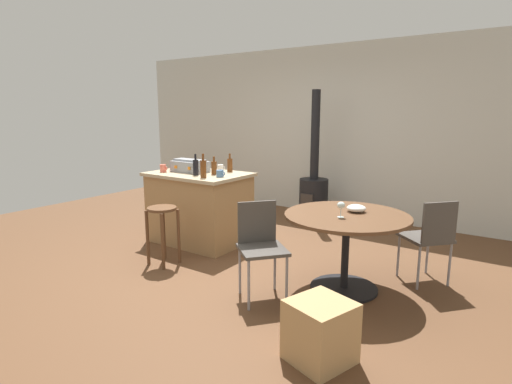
{
  "coord_description": "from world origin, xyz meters",
  "views": [
    {
      "loc": [
        2.79,
        -3.47,
        1.68
      ],
      "look_at": [
        0.25,
        0.19,
        0.79
      ],
      "focal_mm": 28.7,
      "sensor_mm": 36.0,
      "label": 1
    }
  ],
  "objects_px": {
    "wooden_stool": "(163,223)",
    "toolbox": "(190,166)",
    "cup_0": "(221,168)",
    "cup_3": "(163,168)",
    "cardboard_box": "(320,332)",
    "bottle_1": "(214,168)",
    "kitchen_island": "(199,207)",
    "folding_chair_far": "(430,235)",
    "cup_1": "(185,165)",
    "bottle_3": "(196,167)",
    "cup_2": "(220,174)",
    "wine_glass": "(341,206)",
    "wood_stove": "(314,190)",
    "bottle_0": "(203,169)",
    "dining_table": "(346,232)",
    "serving_bowl": "(356,208)",
    "bottle_2": "(230,165)",
    "folding_chair_near": "(260,242)"
  },
  "relations": [
    {
      "from": "kitchen_island",
      "to": "cardboard_box",
      "type": "bearing_deg",
      "value": -31.27
    },
    {
      "from": "bottle_0",
      "to": "dining_table",
      "type": "bearing_deg",
      "value": -1.82
    },
    {
      "from": "bottle_2",
      "to": "cup_3",
      "type": "relative_size",
      "value": 2.05
    },
    {
      "from": "wooden_stool",
      "to": "folding_chair_far",
      "type": "height_order",
      "value": "folding_chair_far"
    },
    {
      "from": "wine_glass",
      "to": "bottle_3",
      "type": "bearing_deg",
      "value": 171.99
    },
    {
      "from": "toolbox",
      "to": "wood_stove",
      "type": "bearing_deg",
      "value": 63.23
    },
    {
      "from": "cup_2",
      "to": "wine_glass",
      "type": "bearing_deg",
      "value": -11.62
    },
    {
      "from": "toolbox",
      "to": "bottle_1",
      "type": "relative_size",
      "value": 2.09
    },
    {
      "from": "cup_3",
      "to": "cardboard_box",
      "type": "bearing_deg",
      "value": -23.98
    },
    {
      "from": "cardboard_box",
      "to": "cup_3",
      "type": "bearing_deg",
      "value": 156.02
    },
    {
      "from": "wooden_stool",
      "to": "toolbox",
      "type": "relative_size",
      "value": 1.38
    },
    {
      "from": "cardboard_box",
      "to": "serving_bowl",
      "type": "bearing_deg",
      "value": 102.05
    },
    {
      "from": "folding_chair_far",
      "to": "cup_2",
      "type": "xyz_separation_m",
      "value": [
        -2.31,
        -0.37,
        0.45
      ]
    },
    {
      "from": "cup_1",
      "to": "bottle_0",
      "type": "bearing_deg",
      "value": -31.81
    },
    {
      "from": "kitchen_island",
      "to": "cup_0",
      "type": "height_order",
      "value": "cup_0"
    },
    {
      "from": "bottle_1",
      "to": "wooden_stool",
      "type": "bearing_deg",
      "value": -92.76
    },
    {
      "from": "cup_0",
      "to": "bottle_1",
      "type": "bearing_deg",
      "value": -75.08
    },
    {
      "from": "folding_chair_near",
      "to": "toolbox",
      "type": "relative_size",
      "value": 1.86
    },
    {
      "from": "wooden_stool",
      "to": "wood_stove",
      "type": "relative_size",
      "value": 0.33
    },
    {
      "from": "bottle_0",
      "to": "kitchen_island",
      "type": "bearing_deg",
      "value": 140.64
    },
    {
      "from": "folding_chair_far",
      "to": "cup_1",
      "type": "relative_size",
      "value": 6.84
    },
    {
      "from": "wood_stove",
      "to": "dining_table",
      "type": "bearing_deg",
      "value": -56.35
    },
    {
      "from": "cup_1",
      "to": "serving_bowl",
      "type": "height_order",
      "value": "cup_1"
    },
    {
      "from": "dining_table",
      "to": "cardboard_box",
      "type": "bearing_deg",
      "value": -74.97
    },
    {
      "from": "cup_0",
      "to": "folding_chair_far",
      "type": "bearing_deg",
      "value": 1.69
    },
    {
      "from": "bottle_0",
      "to": "folding_chair_far",
      "type": "bearing_deg",
      "value": 12.25
    },
    {
      "from": "wooden_stool",
      "to": "bottle_1",
      "type": "bearing_deg",
      "value": 87.24
    },
    {
      "from": "cardboard_box",
      "to": "bottle_0",
      "type": "bearing_deg",
      "value": 150.09
    },
    {
      "from": "folding_chair_far",
      "to": "cup_0",
      "type": "height_order",
      "value": "cup_0"
    },
    {
      "from": "cup_2",
      "to": "wine_glass",
      "type": "xyz_separation_m",
      "value": [
        1.68,
        -0.35,
        -0.1
      ]
    },
    {
      "from": "kitchen_island",
      "to": "wood_stove",
      "type": "relative_size",
      "value": 0.62
    },
    {
      "from": "wooden_stool",
      "to": "cup_0",
      "type": "relative_size",
      "value": 5.69
    },
    {
      "from": "cup_3",
      "to": "dining_table",
      "type": "bearing_deg",
      "value": -2.35
    },
    {
      "from": "bottle_0",
      "to": "cup_2",
      "type": "height_order",
      "value": "bottle_0"
    },
    {
      "from": "folding_chair_far",
      "to": "toolbox",
      "type": "distance_m",
      "value": 2.95
    },
    {
      "from": "bottle_3",
      "to": "cup_2",
      "type": "xyz_separation_m",
      "value": [
        0.33,
        0.06,
        -0.06
      ]
    },
    {
      "from": "bottle_0",
      "to": "cup_0",
      "type": "distance_m",
      "value": 0.47
    },
    {
      "from": "cup_3",
      "to": "bottle_2",
      "type": "bearing_deg",
      "value": 36.4
    },
    {
      "from": "folding_chair_near",
      "to": "serving_bowl",
      "type": "bearing_deg",
      "value": 49.56
    },
    {
      "from": "folding_chair_near",
      "to": "wood_stove",
      "type": "relative_size",
      "value": 0.44
    },
    {
      "from": "bottle_2",
      "to": "serving_bowl",
      "type": "xyz_separation_m",
      "value": [
        1.89,
        -0.47,
        -0.22
      ]
    },
    {
      "from": "kitchen_island",
      "to": "bottle_1",
      "type": "relative_size",
      "value": 5.52
    },
    {
      "from": "bottle_0",
      "to": "cup_3",
      "type": "distance_m",
      "value": 0.73
    },
    {
      "from": "serving_bowl",
      "to": "cup_0",
      "type": "bearing_deg",
      "value": 169.41
    },
    {
      "from": "wine_glass",
      "to": "cup_1",
      "type": "bearing_deg",
      "value": 165.6
    },
    {
      "from": "dining_table",
      "to": "folding_chair_far",
      "type": "bearing_deg",
      "value": 43.41
    },
    {
      "from": "bottle_1",
      "to": "cup_2",
      "type": "distance_m",
      "value": 0.22
    },
    {
      "from": "bottle_2",
      "to": "bottle_1",
      "type": "bearing_deg",
      "value": -94.55
    },
    {
      "from": "cup_1",
      "to": "cup_3",
      "type": "bearing_deg",
      "value": -86.08
    },
    {
      "from": "wood_stove",
      "to": "bottle_3",
      "type": "relative_size",
      "value": 7.62
    }
  ]
}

